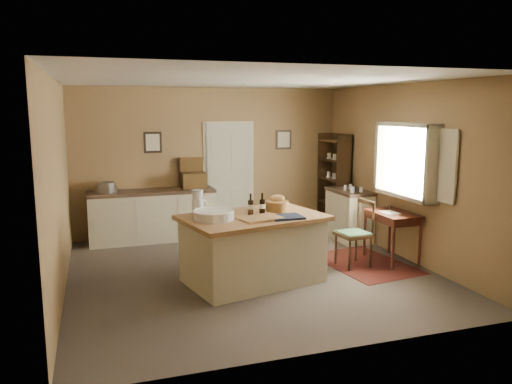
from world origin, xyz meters
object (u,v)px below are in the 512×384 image
work_island (252,247)px  writing_desk (392,219)px  shelving_unit (336,182)px  sideboard (153,214)px  desk_chair (353,234)px  right_cabinet (349,215)px

work_island → writing_desk: (2.30, 0.20, 0.19)m
writing_desk → shelving_unit: size_ratio=0.47×
sideboard → shelving_unit: bearing=-3.3°
work_island → desk_chair: 1.63m
sideboard → writing_desk: size_ratio=2.51×
shelving_unit → sideboard: bearing=176.7°
sideboard → right_cabinet: bearing=-17.4°
sideboard → shelving_unit: shelving_unit is taller
work_island → desk_chair: (1.62, 0.16, 0.00)m
work_island → desk_chair: work_island is taller
sideboard → work_island: bearing=-68.3°
right_cabinet → work_island: bearing=-146.3°
work_island → sideboard: work_island is taller
desk_chair → shelving_unit: size_ratio=0.53×
work_island → sideboard: bearing=99.0°
work_island → right_cabinet: size_ratio=2.07×
writing_desk → desk_chair: desk_chair is taller
work_island → sideboard: 2.77m
writing_desk → desk_chair: bearing=-176.5°
desk_chair → right_cabinet: right_cabinet is taller
writing_desk → shelving_unit: shelving_unit is taller
desk_chair → sideboard: bearing=132.2°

